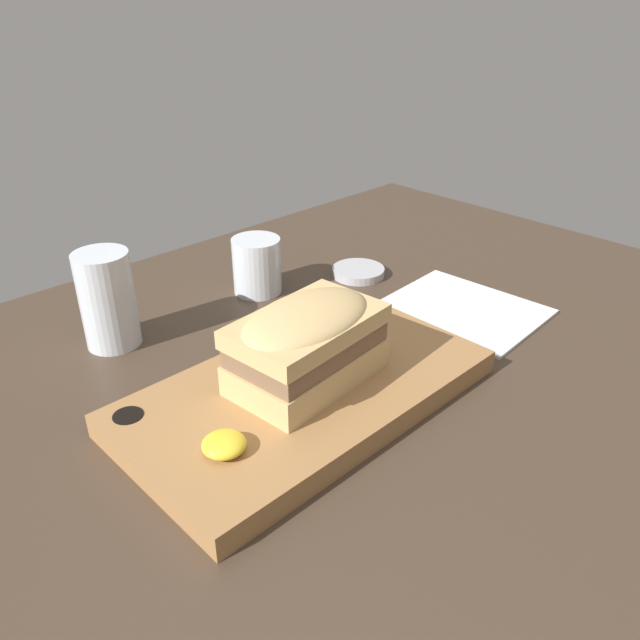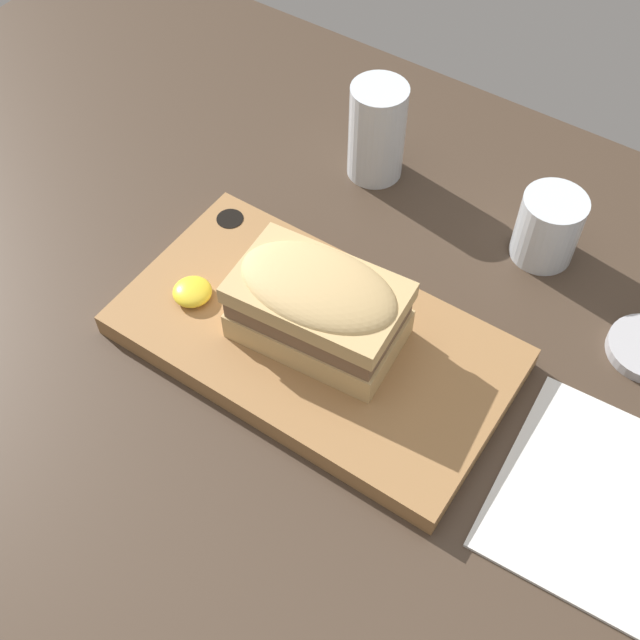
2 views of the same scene
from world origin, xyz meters
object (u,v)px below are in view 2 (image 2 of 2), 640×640
at_px(serving_board, 314,340).
at_px(sandwich, 318,305).
at_px(napkin, 593,498).
at_px(water_glass, 377,137).
at_px(wine_glass, 548,229).

height_order(serving_board, sandwich, sandwich).
height_order(sandwich, napkin, sandwich).
distance_m(serving_board, water_glass, 0.27).
bearing_deg(serving_board, water_glass, 108.50).
distance_m(sandwich, napkin, 0.30).
bearing_deg(serving_board, sandwich, 21.22).
relative_size(serving_board, water_glass, 3.23).
height_order(serving_board, napkin, serving_board).
distance_m(serving_board, napkin, 0.30).
xyz_separation_m(water_glass, wine_glass, (0.22, -0.01, -0.01)).
bearing_deg(serving_board, napkin, 0.65).
bearing_deg(water_glass, serving_board, -71.50).
bearing_deg(sandwich, water_glass, 109.50).
distance_m(sandwich, water_glass, 0.27).
relative_size(water_glass, wine_glass, 1.50).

